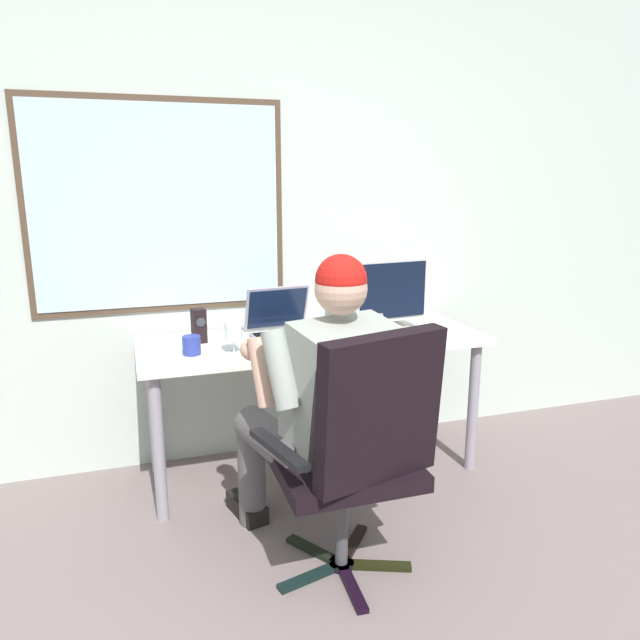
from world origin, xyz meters
The scene contains 9 objects.
wall_rear centered at (-0.01, 2.34, 1.33)m, with size 5.96×0.08×2.66m.
desk centered at (0.27, 1.98, 0.63)m, with size 1.70×0.61×0.71m.
office_chair centered at (0.16, 1.08, 0.57)m, with size 0.66×0.58×1.00m.
person_seated centered at (0.10, 1.34, 0.64)m, with size 0.63×0.84×1.23m.
crt_monitor centered at (0.66, 2.03, 0.93)m, with size 0.43×0.25×0.38m.
laptop centered at (0.14, 2.07, 0.78)m, with size 0.36×0.36×0.24m.
wine_glass centered at (-0.15, 1.84, 0.81)m, with size 0.08×0.08×0.14m.
desk_speaker centered at (-0.27, 2.07, 0.80)m, with size 0.07×0.08×0.16m.
coffee_mug centered at (-0.33, 1.88, 0.76)m, with size 0.08×0.08×0.09m.
Camera 1 is at (-0.57, -0.73, 1.49)m, focal length 33.39 mm.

